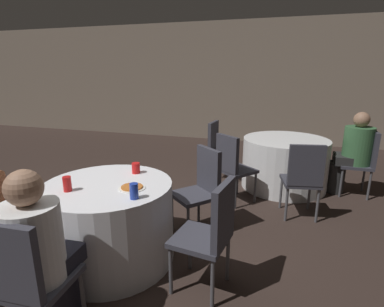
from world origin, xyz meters
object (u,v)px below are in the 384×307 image
chair_near_south (24,275)px  person_white_shirt (43,252)px  chair_far_east (364,158)px  chair_near_northeast (202,184)px  person_green_jacket (352,153)px  table_far (284,163)px  soda_can_blue (134,191)px  pizza_plate_near (132,187)px  table_near (110,222)px  person_floral_shirt (0,224)px  chair_near_east (212,228)px  chair_far_southwest (232,163)px  chair_far_south (303,175)px  soda_can_red (67,184)px  chair_far_west (218,145)px

chair_near_south → person_white_shirt: 0.17m
chair_far_east → person_white_shirt: person_white_shirt is taller
chair_near_northeast → person_white_shirt: size_ratio=0.79×
person_white_shirt → person_green_jacket: person_green_jacket is taller
table_far → person_white_shirt: size_ratio=1.06×
soda_can_blue → chair_near_northeast: bearing=73.4°
pizza_plate_near → table_near: bearing=174.3°
pizza_plate_near → chair_near_northeast: bearing=62.2°
person_floral_shirt → pizza_plate_near: (0.80, 0.56, 0.17)m
chair_far_east → person_green_jacket: (-0.16, 0.00, 0.06)m
table_far → pizza_plate_near: 2.67m
chair_near_east → chair_far_southwest: (-0.13, 1.66, 0.00)m
chair_far_south → person_floral_shirt: 2.92m
table_near → chair_near_south: 0.99m
table_near → soda_can_blue: soda_can_blue is taller
table_far → soda_can_red: 3.08m
chair_far_east → chair_far_west: size_ratio=1.00×
chair_far_east → chair_far_south: bearing=140.9°
pizza_plate_near → chair_far_east: bearing=46.1°
person_floral_shirt → soda_can_red: person_floral_shirt is taller
table_near → chair_far_south: (1.67, 1.31, 0.17)m
chair_far_south → chair_near_northeast: bearing=-161.2°
table_near → person_white_shirt: (0.04, -0.81, 0.22)m
chair_far_east → chair_far_southwest: 1.84m
soda_can_blue → soda_can_red: bearing=-177.9°
table_near → chair_near_northeast: chair_near_northeast is taller
chair_far_southwest → soda_can_blue: size_ratio=7.43×
chair_far_east → chair_far_west: 2.04m
chair_near_east → pizza_plate_near: bearing=89.1°
person_green_jacket → pizza_plate_near: person_green_jacket is taller
chair_far_southwest → pizza_plate_near: chair_far_southwest is taller
chair_far_southwest → soda_can_red: chair_far_southwest is taller
chair_far_east → soda_can_blue: bearing=140.5°
chair_near_east → chair_far_southwest: size_ratio=1.00×
pizza_plate_near → soda_can_red: (-0.47, -0.20, 0.05)m
chair_far_south → pizza_plate_near: chair_far_south is taller
person_floral_shirt → person_green_jacket: person_green_jacket is taller
table_near → chair_near_northeast: 0.99m
chair_near_east → person_white_shirt: 1.14m
chair_far_east → chair_far_west: bearing=87.4°
chair_far_west → chair_near_northeast: bearing=12.2°
chair_far_southwest → pizza_plate_near: bearing=-71.2°
chair_far_east → person_green_jacket: bearing=90.0°
chair_near_east → chair_far_south: bearing=-17.7°
chair_far_south → soda_can_blue: chair_far_south is taller
person_green_jacket → soda_can_red: (-2.55, -2.53, 0.19)m
person_white_shirt → pizza_plate_near: person_white_shirt is taller
table_near → chair_far_south: chair_far_south is taller
soda_can_blue → table_far: bearing=66.3°
person_floral_shirt → person_white_shirt: (0.59, -0.22, 0.01)m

